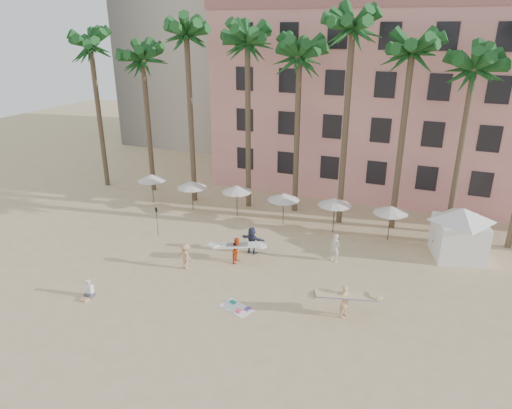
{
  "coord_description": "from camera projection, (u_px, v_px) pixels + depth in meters",
  "views": [
    {
      "loc": [
        9.36,
        -18.78,
        14.42
      ],
      "look_at": [
        -0.66,
        6.0,
        4.0
      ],
      "focal_mm": 32.0,
      "sensor_mm": 36.0,
      "label": 1
    }
  ],
  "objects": [
    {
      "name": "ground",
      "position": [
        226.0,
        312.0,
        24.73
      ],
      "size": [
        120.0,
        120.0,
        0.0
      ],
      "primitive_type": "plane",
      "color": "#D1B789",
      "rests_on": "ground"
    },
    {
      "name": "carrier_white",
      "position": [
        237.0,
        249.0,
        29.68
      ],
      "size": [
        3.16,
        1.69,
        1.72
      ],
      "color": "#DB4417",
      "rests_on": "ground"
    },
    {
      "name": "beachgoers",
      "position": [
        284.0,
        246.0,
        30.21
      ],
      "size": [
        15.9,
        9.22,
        1.91
      ],
      "color": "#34385C",
      "rests_on": "ground"
    },
    {
      "name": "umbrella_row",
      "position": [
        259.0,
        192.0,
        35.73
      ],
      "size": [
        22.5,
        2.7,
        2.73
      ],
      "color": "#332B23",
      "rests_on": "ground"
    },
    {
      "name": "cabana",
      "position": [
        460.0,
        228.0,
        29.97
      ],
      "size": [
        5.54,
        5.54,
        3.5
      ],
      "color": "white",
      "rests_on": "ground"
    },
    {
      "name": "palm_row",
      "position": [
        318.0,
        49.0,
        32.8
      ],
      "size": [
        44.4,
        5.4,
        16.3
      ],
      "color": "brown",
      "rests_on": "ground"
    },
    {
      "name": "carrier_yellow",
      "position": [
        345.0,
        299.0,
        23.97
      ],
      "size": [
        3.25,
        1.92,
        1.89
      ],
      "color": "tan",
      "rests_on": "ground"
    },
    {
      "name": "paddle",
      "position": [
        157.0,
        218.0,
        33.32
      ],
      "size": [
        0.18,
        0.04,
        2.23
      ],
      "color": "black",
      "rests_on": "ground"
    },
    {
      "name": "pink_hotel",
      "position": [
        415.0,
        102.0,
        41.83
      ],
      "size": [
        35.0,
        14.0,
        16.0
      ],
      "primitive_type": "cube",
      "color": "#FCA299",
      "rests_on": "ground"
    },
    {
      "name": "beach_towel",
      "position": [
        237.0,
        307.0,
        25.06
      ],
      "size": [
        2.04,
        1.57,
        0.14
      ],
      "color": "white",
      "rests_on": "ground"
    },
    {
      "name": "seated_man",
      "position": [
        89.0,
        292.0,
        25.97
      ],
      "size": [
        0.46,
        0.8,
        1.04
      ],
      "color": "#3F3F4C",
      "rests_on": "ground"
    }
  ]
}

